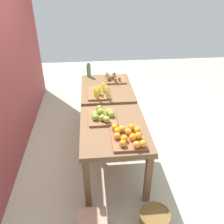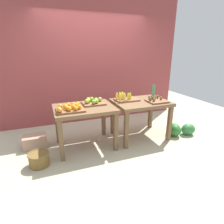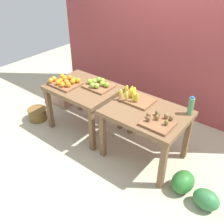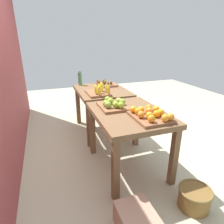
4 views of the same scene
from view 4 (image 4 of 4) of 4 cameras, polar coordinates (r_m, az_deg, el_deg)
ground_plane at (r=3.05m, az=0.24°, el=-9.73°), size 8.00×8.00×0.00m
display_table_left at (r=2.30m, az=5.02°, el=-2.55°), size 1.04×0.80×0.76m
display_table_right at (r=3.29m, az=-3.07°, el=4.83°), size 1.04×0.80×0.76m
orange_bin at (r=2.08m, az=11.31°, el=-0.81°), size 0.45×0.36×0.11m
apple_bin at (r=2.36m, az=0.49°, el=2.25°), size 0.40×0.34×0.11m
banana_crate at (r=2.95m, az=-3.92°, el=6.15°), size 0.45×0.32×0.17m
kiwi_bin at (r=3.52m, az=-1.91°, el=8.33°), size 0.36×0.33×0.10m
water_bottle at (r=3.60m, az=-9.48°, el=9.76°), size 0.07×0.07×0.25m
watermelon_pile at (r=4.27m, az=-3.03°, el=1.33°), size 0.61×0.36×0.26m
wicker_basket at (r=2.20m, az=23.23°, el=-22.25°), size 0.32×0.32×0.21m
cardboard_produce_box at (r=1.87m, az=7.58°, el=-29.98°), size 0.40×0.30×0.22m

